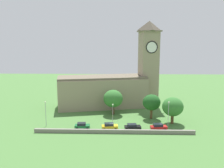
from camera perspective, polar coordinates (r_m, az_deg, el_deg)
ground_plane at (r=83.27m, az=0.77°, el=-6.80°), size 200.00×200.00×0.00m
church at (r=90.59m, az=0.33°, el=-0.13°), size 38.43×17.96×31.37m
quay_barrier at (r=65.66m, az=0.47°, el=-11.00°), size 42.47×0.70×1.04m
car_green at (r=69.38m, az=-6.98°, el=-9.62°), size 4.29×2.50×1.66m
car_yellow at (r=68.22m, az=-0.57°, el=-9.82°), size 4.62×2.75×1.81m
car_black at (r=68.30m, az=4.80°, el=-9.91°), size 4.66×2.69×1.63m
car_red at (r=68.91m, az=10.79°, el=-9.80°), size 4.65×2.55×1.80m
streetlamp_west_end at (r=72.20m, az=-15.25°, el=-5.81°), size 0.44×0.44×7.25m
streetlamp_west_mid at (r=70.07m, az=0.18°, el=-6.33°), size 0.44×0.44×6.43m
streetlamp_central at (r=70.55m, az=13.06°, el=-6.00°), size 0.44×0.44×7.44m
tree_churchyard at (r=73.96m, az=13.98°, el=-5.19°), size 6.17×6.17×7.87m
tree_riverside_west at (r=77.18m, az=9.21°, el=-4.28°), size 5.53×5.53×7.73m
tree_riverside_east at (r=80.74m, az=0.26°, el=-3.44°), size 6.42×6.42×8.23m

